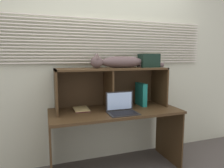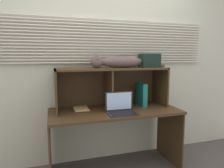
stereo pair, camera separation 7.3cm
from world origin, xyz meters
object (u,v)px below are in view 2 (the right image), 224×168
at_px(book_stack, 81,109).
at_px(storage_box, 149,61).
at_px(cat, 119,62).
at_px(binder_upright, 141,94).
at_px(laptop, 121,109).

height_order(book_stack, storage_box, storage_box).
xyz_separation_m(cat, binder_upright, (0.30, 0.00, -0.42)).
relative_size(cat, laptop, 2.96).
distance_m(binder_upright, storage_box, 0.44).
bearing_deg(storage_box, cat, -180.00).
bearing_deg(storage_box, book_stack, -179.88).
distance_m(laptop, storage_box, 0.75).
bearing_deg(storage_box, laptop, -150.88).
bearing_deg(binder_upright, cat, -180.00).
height_order(laptop, book_stack, laptop).
relative_size(laptop, book_stack, 1.32).
relative_size(cat, storage_box, 4.02).
distance_m(cat, storage_box, 0.40).
bearing_deg(laptop, cat, 75.96).
bearing_deg(laptop, book_stack, 147.83).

